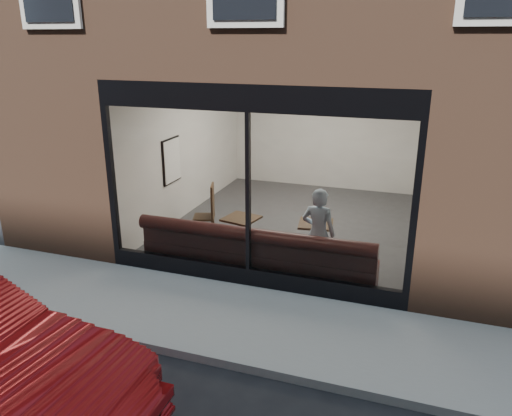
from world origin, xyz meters
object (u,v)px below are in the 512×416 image
(cafe_table_right, at_px, (316,224))
(banquette, at_px, (257,262))
(cafe_table_left, at_px, (241,218))
(person, at_px, (318,233))
(cafe_chair_left, at_px, (204,217))

(cafe_table_right, bearing_deg, banquette, -136.24)
(banquette, xyz_separation_m, cafe_table_left, (-0.51, 0.62, 0.52))
(banquette, height_order, person, person)
(cafe_table_right, relative_size, cafe_chair_left, 1.36)
(cafe_table_right, bearing_deg, cafe_chair_left, 160.21)
(banquette, bearing_deg, cafe_table_left, 129.42)
(banquette, relative_size, cafe_chair_left, 9.29)
(banquette, height_order, cafe_table_right, cafe_table_right)
(cafe_table_left, relative_size, cafe_table_right, 0.97)
(person, bearing_deg, banquette, 20.66)
(banquette, relative_size, cafe_table_left, 7.03)
(cafe_chair_left, bearing_deg, cafe_table_left, 119.96)
(banquette, xyz_separation_m, person, (0.98, 0.27, 0.55))
(person, relative_size, cafe_table_right, 2.64)
(banquette, distance_m, cafe_table_right, 1.25)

